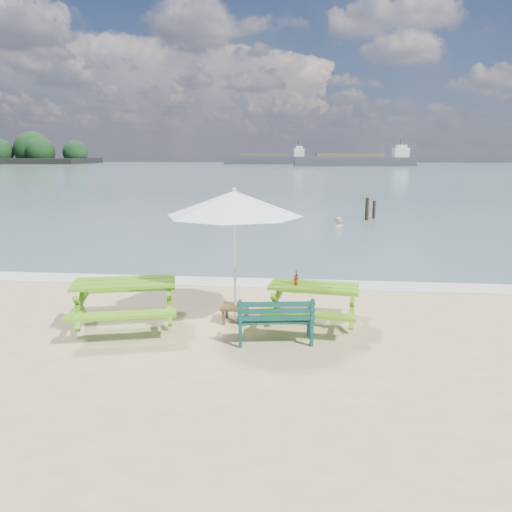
# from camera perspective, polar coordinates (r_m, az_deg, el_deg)

# --- Properties ---
(sea) EXTENTS (300.00, 300.00, 0.00)m
(sea) POSITION_cam_1_polar(r_m,az_deg,el_deg) (92.13, 5.26, 9.72)
(sea) COLOR slate
(sea) RESTS_ON ground
(foam_strip) EXTENTS (22.00, 0.90, 0.01)m
(foam_strip) POSITION_cam_1_polar(r_m,az_deg,el_deg) (12.12, 0.29, -3.06)
(foam_strip) COLOR silver
(foam_strip) RESTS_ON ground
(picnic_table_left) EXTENTS (2.25, 2.39, 0.85)m
(picnic_table_left) POSITION_cam_1_polar(r_m,az_deg,el_deg) (9.32, -14.68, -5.45)
(picnic_table_left) COLOR #589A17
(picnic_table_left) RESTS_ON ground
(picnic_table_right) EXTENTS (1.80, 1.95, 0.76)m
(picnic_table_right) POSITION_cam_1_polar(r_m,az_deg,el_deg) (9.18, 6.57, -5.68)
(picnic_table_right) COLOR #64A018
(picnic_table_right) RESTS_ON ground
(park_bench) EXTENTS (1.29, 0.60, 0.77)m
(park_bench) POSITION_cam_1_polar(r_m,az_deg,el_deg) (8.34, 2.21, -8.35)
(park_bench) COLOR #0E3B34
(park_bench) RESTS_ON ground
(side_table) EXTENTS (0.49, 0.49, 0.32)m
(side_table) POSITION_cam_1_polar(r_m,az_deg,el_deg) (9.36, -2.36, -6.54)
(side_table) COLOR brown
(side_table) RESTS_ON ground
(patio_umbrella) EXTENTS (2.47, 2.47, 2.44)m
(patio_umbrella) POSITION_cam_1_polar(r_m,az_deg,el_deg) (8.93, -2.48, 6.02)
(patio_umbrella) COLOR silver
(patio_umbrella) RESTS_ON ground
(beer_bottle) EXTENTS (0.07, 0.07, 0.27)m
(beer_bottle) POSITION_cam_1_polar(r_m,az_deg,el_deg) (9.02, 4.61, -2.76)
(beer_bottle) COLOR brown
(beer_bottle) RESTS_ON picnic_table_right
(swimmer) EXTENTS (0.66, 0.49, 1.63)m
(swimmer) POSITION_cam_1_polar(r_m,az_deg,el_deg) (21.94, 9.27, 2.36)
(swimmer) COLOR tan
(swimmer) RESTS_ON ground
(mooring_pilings) EXTENTS (0.56, 0.76, 1.26)m
(mooring_pilings) POSITION_cam_1_polar(r_m,az_deg,el_deg) (24.29, 12.87, 5.00)
(mooring_pilings) COLOR black
(mooring_pilings) RESTS_ON ground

